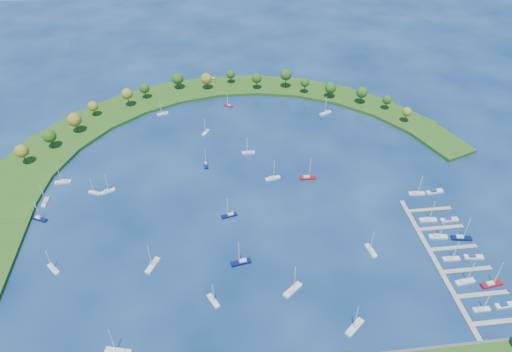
{
  "coord_description": "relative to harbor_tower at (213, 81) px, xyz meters",
  "views": [
    {
      "loc": [
        -17.73,
        -188.35,
        156.1
      ],
      "look_at": [
        5.0,
        5.0,
        4.0
      ],
      "focal_mm": 32.08,
      "sensor_mm": 36.0,
      "label": 1
    }
  ],
  "objects": [
    {
      "name": "ground",
      "position": [
        12.97,
        -121.1,
        -4.41
      ],
      "size": [
        700.0,
        700.0,
        0.0
      ],
      "primitive_type": "plane",
      "color": "#071E42",
      "rests_on": "ground"
    },
    {
      "name": "breakwater",
      "position": [
        -33.36,
        -72.39,
        -3.43
      ],
      "size": [
        286.74,
        247.64,
        2.0
      ],
      "color": "#2B4E14",
      "rests_on": "ground"
    },
    {
      "name": "breakwater_trees",
      "position": [
        -5.92,
        -34.08,
        6.0
      ],
      "size": [
        236.77,
        94.21,
        14.51
      ],
      "color": "#382314",
      "rests_on": "breakwater"
    },
    {
      "name": "harbor_tower",
      "position": [
        0.0,
        0.0,
        0.0
      ],
      "size": [
        2.6,
        2.6,
        4.72
      ],
      "color": "gray",
      "rests_on": "breakwater"
    },
    {
      "name": "dock_system",
      "position": [
        98.26,
        -182.1,
        -4.06
      ],
      "size": [
        24.28,
        82.0,
        1.6
      ],
      "color": "gray",
      "rests_on": "ground"
    },
    {
      "name": "moored_boat_0",
      "position": [
        45.48,
        -211.04,
        -3.44
      ],
      "size": [
        9.06,
        8.16,
        14.04
      ],
      "rotation": [
        0.0,
        0.0,
        3.83
      ],
      "color": "silver",
      "rests_on": "ground"
    },
    {
      "name": "moored_boat_1",
      "position": [
        73.05,
        -48.96,
        -3.48
      ],
      "size": [
        8.94,
        6.23,
        12.93
      ],
      "rotation": [
        0.0,
        0.0,
        3.62
      ],
      "color": "silver",
      "rests_on": "ground"
    },
    {
      "name": "moored_boat_2",
      "position": [
        -86.37,
        -104.69,
        -3.49
      ],
      "size": [
        8.66,
        2.72,
        12.6
      ],
      "rotation": [
        0.0,
        0.0,
        3.18
      ],
      "color": "silver",
      "rests_on": "ground"
    },
    {
      "name": "moored_boat_3",
      "position": [
        -77.61,
        -167.25,
        -3.53
      ],
      "size": [
        6.47,
        7.22,
        11.17
      ],
      "rotation": [
        0.0,
        0.0,
        2.26
      ],
      "color": "silver",
      "rests_on": "ground"
    },
    {
      "name": "moored_boat_4",
      "position": [
        -44.54,
        -211.13,
        -3.42
      ],
      "size": [
        10.31,
        5.23,
        14.59
      ],
      "rotation": [
        0.0,
        0.0,
        2.88
      ],
      "color": "silver",
      "rests_on": "ground"
    },
    {
      "name": "moored_boat_5",
      "position": [
        1.5,
        -141.92,
        -3.52
      ],
      "size": [
        8.3,
        4.03,
        11.75
      ],
      "rotation": [
        0.0,
        0.0,
        3.38
      ],
      "color": "#091139",
      "rests_on": "ground"
    },
    {
      "name": "moored_boat_6",
      "position": [
        -35.82,
        -37.01,
        -3.53
      ],
      "size": [
        7.82,
        4.18,
        11.08
      ],
      "rotation": [
        0.0,
        0.0,
        3.43
      ],
      "color": "silver",
      "rests_on": "ground"
    },
    {
      "name": "moored_boat_7",
      "position": [
        24.61,
        -190.73,
        -3.44
      ],
      "size": [
        9.2,
        8.15,
        14.17
      ],
      "rotation": [
        0.0,
        0.0,
        0.68
      ],
      "color": "silver",
      "rests_on": "ground"
    },
    {
      "name": "moored_boat_8",
      "position": [
        8.82,
        -31.13,
        -3.57
      ],
      "size": [
        6.44,
        4.97,
        9.5
      ],
      "rotation": [
        0.0,
        0.0,
        2.58
      ],
      "color": "maroon",
      "rests_on": "ground"
    },
    {
      "name": "moored_boat_9",
      "position": [
        -91.81,
        -133.35,
        -3.52
      ],
      "size": [
        8.15,
        5.65,
        11.78
      ],
      "rotation": [
        0.0,
        0.0,
        5.81
      ],
      "color": "#091139",
      "rests_on": "ground"
    },
    {
      "name": "moored_boat_10",
      "position": [
        -67.9,
        -116.03,
        -3.55
      ],
      "size": [
        7.17,
        4.58,
        10.25
      ],
      "rotation": [
        0.0,
        0.0,
        2.73
      ],
      "color": "silver",
      "rests_on": "ground"
    },
    {
      "name": "moored_boat_11",
      "position": [
        -8.65,
        -97.8,
        -3.53
      ],
      "size": [
        2.36,
        7.68,
        11.2
      ],
      "rotation": [
        0.0,
        0.0,
        4.74
      ],
      "color": "#091139",
      "rests_on": "ground"
    },
    {
      "name": "moored_boat_12",
      "position": [
        -92.04,
        -120.71,
        -3.53
      ],
      "size": [
        2.58,
        7.72,
        11.18
      ],
      "rotation": [
        0.0,
        0.0,
        1.51
      ],
      "color": "silver",
      "rests_on": "ground"
    },
    {
      "name": "moored_boat_13",
      "position": [
        64.24,
        -173.09,
        -3.5
      ],
      "size": [
        3.76,
        8.62,
        12.26
      ],
      "rotation": [
        0.0,
        0.0,
        1.75
      ],
      "color": "silver",
      "rests_on": "ground"
    },
    {
      "name": "moored_boat_14",
      "position": [
        -61.3,
        -115.68,
        -3.53
      ],
      "size": [
        7.79,
        5.07,
        11.16
      ],
      "rotation": [
        0.0,
        0.0,
        0.43
      ],
      "color": "silver",
      "rests_on": "ground"
    },
    {
      "name": "moored_boat_15",
      "position": [
        4.59,
        -173.06,
        -3.47
      ],
      "size": [
        9.38,
        4.09,
        13.35
      ],
      "rotation": [
        0.0,
        0.0,
        3.32
      ],
      "color": "#091139",
      "rests_on": "ground"
    },
    {
      "name": "moored_boat_16",
      "position": [
        27.3,
        -114.87,
        -3.5
      ],
      "size": [
        8.69,
        4.27,
        12.31
      ],
      "rotation": [
        0.0,
        0.0,
        6.52
      ],
      "color": "silver",
      "rests_on": "ground"
    },
    {
      "name": "moored_boat_17",
      "position": [
        16.71,
        -88.69,
        -3.54
      ],
      "size": [
        7.46,
        2.28,
        10.88
      ],
      "rotation": [
        0.0,
        0.0,
        3.11
      ],
      "color": "silver",
      "rests_on": "ground"
    },
    {
      "name": "moored_boat_18",
      "position": [
        -7.7,
        -63.42,
        -3.55
      ],
      "size": [
        5.26,
        7.19,
        10.48
      ],
      "rotation": [
        0.0,
        0.0,
        4.2
      ],
      "color": "silver",
      "rests_on": "ground"
    },
    {
      "name": "moored_boat_19",
      "position": [
        46.57,
        -116.73,
        -3.47
      ],
      "size": [
        9.16,
        2.81,
        13.37
      ],
      "rotation": [
        0.0,
        0.0,
        -0.03
      ],
      "color": "maroon",
      "rests_on": "ground"
    },
    {
      "name": "moored_boat_20",
      "position": [
        -34.4,
        -170.17,
        -3.45
      ],
      "size": [
        6.55,
        9.59,
        13.82
      ],
      "rotation": [
        0.0,
        0.0,
        4.25
      ],
      "color": "silver",
      "rests_on": "ground"
    },
    {
      "name": "moored_boat_21",
      "position": [
        -8.65,
        -192.21,
        -3.53
      ],
      "size": [
        5.34,
        7.73,
        11.17
      ],
      "rotation": [
        0.0,
        0.0,
        5.18
      ],
      "color": "silver",
      "rests_on": "ground"
    },
    {
      "name": "docked_boat_0",
      "position": [
        98.5,
        -208.98,
        -3.55
      ],
      "size": [
        7.19,
        2.12,
        10.53
      ],
      "rotation": [
        0.0,
        0.0,
        -0.02
      ],
      "color": "silver",
      "rests_on": "ground"
    },
    {
      "name": "docked_boat_1",
      "position": [
        108.94,
        -208.32,
        -3.77
      ],
      "size": [
        8.65,
        2.86,
        1.74
      ],
      "rotation": [
        0.0,
        0.0,
        0.05
      ],
      "color": "silver",
      "rests_on": "ground"
    },
    {
      "name": "docked_boat_2",
      "position": [
        98.48,
        -194.98,
        -3.48
      ],
      "size": [
        8.94,
        3.49,
        12.8
      ],
      "rotation": [
        0.0,
        0.0,
        0.12
      ],
      "color": "silver",
      "rests_on": "ground"
    },
    {
      "name": "docked_boat_3",
      "position": [
        108.96,
        -197.65,
        -3.45
      ],
      "size": [
        9.67,
        3.92,
        13.81
      ],
      "rotation": [
        0.0,
        0.0,
        0.14
      ],
      "color": "maroon",
      "rests_on": "ground"
    },
    {
      "name": "docked_boat_4",
      "position": [
        98.49,
        -181.92,
        -3.53
      ],
      "size": [
        7.81,
        2.43,
        11.39
      ],
      "rotation": [
        0.0,
        0.0,
        -0.03
      ],
      "color": "silver",
      "rests_on": "ground"
    },
    {
      "name": "docked_boat_5",
      "position": [
        108.94,
        -182.1,
        -3.77
      ],
      "size": [
        8.84,
        3.6,
        1.75
      ],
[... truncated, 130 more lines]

